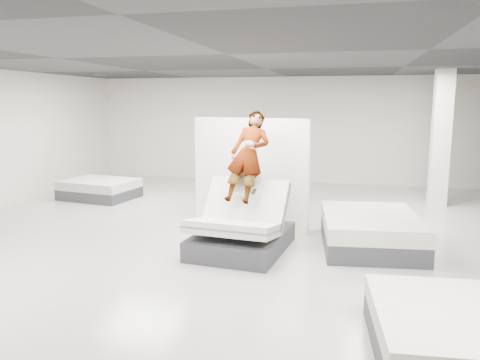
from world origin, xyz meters
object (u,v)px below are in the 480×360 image
Objects in this scene: hero_bed at (241,230)px; column at (441,139)px; person at (248,176)px; remote at (254,192)px; flat_bed_right_far at (370,231)px; divider_panel at (250,174)px; flat_bed_left_far at (100,189)px; flat_bed_right_near at (444,334)px.

column is (3.76, 4.47, 1.23)m from hero_bed.
column reaches higher than person.
remote is at bearing -8.60° from hero_bed.
flat_bed_right_far is (2.06, 0.38, -0.94)m from person.
person is 1.10m from divider_panel.
flat_bed_left_far is 8.48m from column.
hero_bed is 0.89× the size of flat_bed_right_far.
flat_bed_right_far is (1.88, 0.76, -0.74)m from remote.
column reaches higher than hero_bed.
divider_panel is 5.01m from column.
flat_bed_right_far reaches higher than flat_bed_left_far.
divider_panel is (-0.16, 1.41, 0.71)m from hero_bed.
hero_bed is 1.03× the size of flat_bed_left_far.
flat_bed_left_far is (-7.21, 6.06, -0.00)m from flat_bed_right_near.
flat_bed_right_near and flat_bed_left_far have the same top height.
divider_panel is 4.84m from flat_bed_left_far.
hero_bed is 0.84× the size of divider_panel.
hero_bed is at bearing -90.00° from person.
person reaches higher than flat_bed_right_far.
flat_bed_right_far is at bearing -113.96° from column.
flat_bed_right_far is 3.51m from flat_bed_right_near.
flat_bed_right_near is at bearing -98.59° from column.
person is 5.58m from column.
column is (1.09, 7.21, 1.36)m from flat_bed_right_near.
person is at bearing -67.54° from divider_panel.
column is at bearing 49.92° from hero_bed.
person reaches higher than flat_bed_right_near.
flat_bed_right_far is at bearing 28.14° from remote.
hero_bed is 5.97m from column.
flat_bed_right_far is at bearing -21.43° from flat_bed_left_far.
column reaches higher than divider_panel.
hero_bed is 1.59m from divider_panel.
flat_bed_right_far is (2.10, 0.72, -0.08)m from hero_bed.
person is 0.75× the size of flat_bed_right_far.
hero_bed is 0.70m from remote.
divider_panel is at bearing -142.05° from column.
flat_bed_left_far is (-4.75, 3.36, -0.79)m from remote.
flat_bed_left_far is (-6.63, 2.60, -0.04)m from flat_bed_right_far.
divider_panel is at bearing 163.09° from flat_bed_right_far.
person is 0.71× the size of divider_panel.
divider_panel is 1.23× the size of flat_bed_left_far.
hero_bed is 1.07× the size of flat_bed_right_near.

